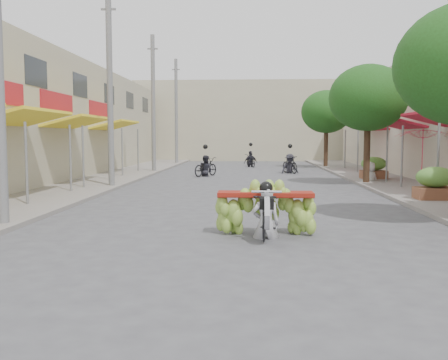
# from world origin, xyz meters

# --- Properties ---
(ground) EXTENTS (120.00, 120.00, 0.00)m
(ground) POSITION_xyz_m (0.00, 0.00, 0.00)
(ground) COLOR #535358
(ground) RESTS_ON ground
(sidewalk_left) EXTENTS (4.00, 60.00, 0.12)m
(sidewalk_left) POSITION_xyz_m (-7.00, 15.00, 0.06)
(sidewalk_left) COLOR gray
(sidewalk_left) RESTS_ON ground
(sidewalk_right) EXTENTS (4.00, 60.00, 0.12)m
(sidewalk_right) POSITION_xyz_m (7.00, 15.00, 0.06)
(sidewalk_right) COLOR gray
(sidewalk_right) RESTS_ON ground
(far_building) EXTENTS (20.00, 6.00, 7.00)m
(far_building) POSITION_xyz_m (0.00, 38.00, 3.50)
(far_building) COLOR #B4AC8E
(far_building) RESTS_ON ground
(utility_pole_mid) EXTENTS (0.60, 0.24, 8.00)m
(utility_pole_mid) POSITION_xyz_m (-5.40, 12.00, 4.03)
(utility_pole_mid) COLOR slate
(utility_pole_mid) RESTS_ON ground
(utility_pole_far) EXTENTS (0.60, 0.24, 8.00)m
(utility_pole_far) POSITION_xyz_m (-5.40, 21.00, 4.03)
(utility_pole_far) COLOR slate
(utility_pole_far) RESTS_ON ground
(utility_pole_back) EXTENTS (0.60, 0.24, 8.00)m
(utility_pole_back) POSITION_xyz_m (-5.40, 30.00, 4.03)
(utility_pole_back) COLOR slate
(utility_pole_back) RESTS_ON ground
(street_tree_mid) EXTENTS (3.40, 3.40, 5.25)m
(street_tree_mid) POSITION_xyz_m (5.40, 14.00, 3.78)
(street_tree_mid) COLOR #3A2719
(street_tree_mid) RESTS_ON ground
(street_tree_far) EXTENTS (3.40, 3.40, 5.25)m
(street_tree_far) POSITION_xyz_m (5.40, 26.00, 3.78)
(street_tree_far) COLOR #3A2719
(street_tree_far) RESTS_ON ground
(produce_crate_mid) EXTENTS (1.20, 0.88, 1.16)m
(produce_crate_mid) POSITION_xyz_m (6.20, 8.00, 0.71)
(produce_crate_mid) COLOR brown
(produce_crate_mid) RESTS_ON ground
(produce_crate_far) EXTENTS (1.20, 0.88, 1.16)m
(produce_crate_far) POSITION_xyz_m (6.20, 16.00, 0.71)
(produce_crate_far) COLOR brown
(produce_crate_far) RESTS_ON ground
(banana_motorbike) EXTENTS (2.20, 1.83, 1.98)m
(banana_motorbike) POSITION_xyz_m (0.64, 2.30, 0.67)
(banana_motorbike) COLOR black
(banana_motorbike) RESTS_ON ground
(market_umbrella) EXTENTS (2.11, 2.11, 1.68)m
(market_umbrella) POSITION_xyz_m (6.13, 8.99, 2.44)
(market_umbrella) COLOR #C01939
(market_umbrella) RESTS_ON ground
(pedestrian) EXTENTS (0.97, 0.80, 1.70)m
(pedestrian) POSITION_xyz_m (5.79, 14.97, 0.97)
(pedestrian) COLOR silver
(pedestrian) RESTS_ON ground
(bg_motorbike_a) EXTENTS (1.49, 1.88, 1.95)m
(bg_motorbike_a) POSITION_xyz_m (-2.10, 18.37, 0.72)
(bg_motorbike_a) COLOR black
(bg_motorbike_a) RESTS_ON ground
(bg_motorbike_b) EXTENTS (1.19, 1.84, 1.95)m
(bg_motorbike_b) POSITION_xyz_m (2.57, 20.76, 0.83)
(bg_motorbike_b) COLOR black
(bg_motorbike_b) RESTS_ON ground
(bg_motorbike_c) EXTENTS (1.09, 1.68, 1.95)m
(bg_motorbike_c) POSITION_xyz_m (0.31, 26.80, 0.80)
(bg_motorbike_c) COLOR black
(bg_motorbike_c) RESTS_ON ground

